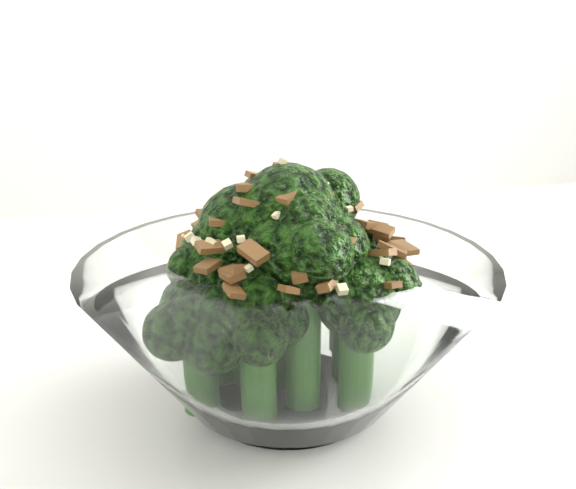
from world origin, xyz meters
name	(u,v)px	position (x,y,z in m)	size (l,w,h in m)	color
broccoli_dish	(288,314)	(-0.29, 0.00, 0.80)	(0.21, 0.21, 0.13)	white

